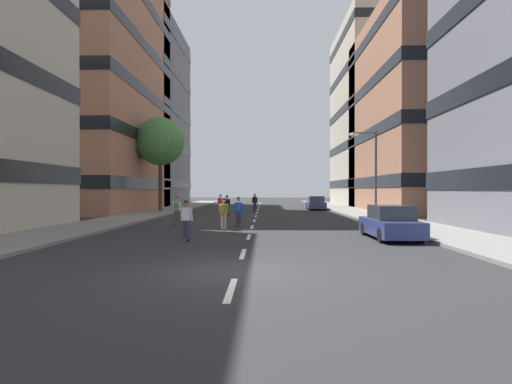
# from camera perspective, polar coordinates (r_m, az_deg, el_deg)

# --- Properties ---
(ground_plane) EXTENTS (157.00, 157.00, 0.00)m
(ground_plane) POSITION_cam_1_polar(r_m,az_deg,el_deg) (37.14, 0.08, -3.10)
(ground_plane) COLOR #28282B
(sidewalk_left) EXTENTS (3.87, 71.96, 0.14)m
(sidewalk_left) POSITION_cam_1_polar(r_m,az_deg,el_deg) (41.69, -13.09, -2.64)
(sidewalk_left) COLOR gray
(sidewalk_left) RESTS_ON ground_plane
(sidewalk_right) EXTENTS (3.87, 71.96, 0.14)m
(sidewalk_right) POSITION_cam_1_polar(r_m,az_deg,el_deg) (41.34, 13.55, -2.67)
(sidewalk_right) COLOR gray
(sidewalk_right) RESTS_ON ground_plane
(lane_markings) EXTENTS (0.16, 62.20, 0.01)m
(lane_markings) POSITION_cam_1_polar(r_m,az_deg,el_deg) (38.97, 0.13, -2.94)
(lane_markings) COLOR silver
(lane_markings) RESTS_ON ground_plane
(building_left_mid) EXTENTS (12.35, 20.53, 33.06)m
(building_left_mid) POSITION_cam_1_polar(r_m,az_deg,el_deg) (47.90, -22.49, 17.79)
(building_left_mid) COLOR #9E6B51
(building_left_mid) RESTS_ON ground_plane
(building_left_far) EXTENTS (12.35, 17.49, 25.39)m
(building_left_far) POSITION_cam_1_polar(r_m,az_deg,el_deg) (61.22, -16.50, 10.25)
(building_left_far) COLOR slate
(building_left_far) RESTS_ON ground_plane
(building_right_mid) EXTENTS (12.35, 20.05, 19.93)m
(building_right_mid) POSITION_cam_1_polar(r_m,az_deg,el_deg) (45.78, 23.21, 10.15)
(building_right_mid) COLOR #9E6B51
(building_right_mid) RESTS_ON ground_plane
(building_right_far) EXTENTS (12.35, 18.28, 25.39)m
(building_right_far) POSITION_cam_1_polar(r_m,az_deg,el_deg) (60.79, 17.61, 10.32)
(building_right_far) COLOR #B2A893
(building_right_far) RESTS_ON ground_plane
(parked_car_near) EXTENTS (1.82, 4.40, 1.52)m
(parked_car_near) POSITION_cam_1_polar(r_m,az_deg,el_deg) (19.22, 18.44, -4.22)
(parked_car_near) COLOR navy
(parked_car_near) RESTS_ON ground_plane
(parked_car_mid) EXTENTS (1.82, 4.40, 1.52)m
(parked_car_mid) POSITION_cam_1_polar(r_m,az_deg,el_deg) (45.20, 8.45, -1.61)
(parked_car_mid) COLOR navy
(parked_car_mid) RESTS_ON ground_plane
(street_tree_near) EXTENTS (4.74, 4.74, 9.23)m
(street_tree_near) POSITION_cam_1_polar(r_m,az_deg,el_deg) (41.16, -13.38, 6.95)
(street_tree_near) COLOR #4C3823
(street_tree_near) RESTS_ON sidewalk_left
(streetlamp_right) EXTENTS (2.13, 0.30, 6.50)m
(streetlamp_right) POSITION_cam_1_polar(r_m,az_deg,el_deg) (31.81, 15.93, 3.77)
(streetlamp_right) COLOR #3F3F44
(streetlamp_right) RESTS_ON sidewalk_right
(skater_0) EXTENTS (0.57, 0.92, 1.78)m
(skater_0) POSITION_cam_1_polar(r_m,az_deg,el_deg) (41.06, -0.18, -1.40)
(skater_0) COLOR brown
(skater_0) RESTS_ON ground_plane
(skater_1) EXTENTS (0.57, 0.92, 1.78)m
(skater_1) POSITION_cam_1_polar(r_m,az_deg,el_deg) (22.35, -4.59, -2.76)
(skater_1) COLOR brown
(skater_1) RESTS_ON ground_plane
(skater_2) EXTENTS (0.55, 0.92, 1.78)m
(skater_2) POSITION_cam_1_polar(r_m,az_deg,el_deg) (38.85, -5.04, -1.50)
(skater_2) COLOR brown
(skater_2) RESTS_ON ground_plane
(skater_3) EXTENTS (0.54, 0.90, 1.78)m
(skater_3) POSITION_cam_1_polar(r_m,az_deg,el_deg) (45.36, -0.14, -1.20)
(skater_3) COLOR brown
(skater_3) RESTS_ON ground_plane
(skater_4) EXTENTS (0.54, 0.90, 1.78)m
(skater_4) POSITION_cam_1_polar(r_m,az_deg,el_deg) (26.43, -11.14, -2.29)
(skater_4) COLOR brown
(skater_4) RESTS_ON ground_plane
(skater_5) EXTENTS (0.55, 0.91, 1.78)m
(skater_5) POSITION_cam_1_polar(r_m,az_deg,el_deg) (17.67, -9.83, -3.68)
(skater_5) COLOR brown
(skater_5) RESTS_ON ground_plane
(skater_6) EXTENTS (0.56, 0.92, 1.78)m
(skater_6) POSITION_cam_1_polar(r_m,az_deg,el_deg) (24.71, -2.49, -2.54)
(skater_6) COLOR brown
(skater_6) RESTS_ON ground_plane
(skater_7) EXTENTS (0.56, 0.92, 1.78)m
(skater_7) POSITION_cam_1_polar(r_m,az_deg,el_deg) (33.86, -4.12, -1.77)
(skater_7) COLOR brown
(skater_7) RESTS_ON ground_plane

